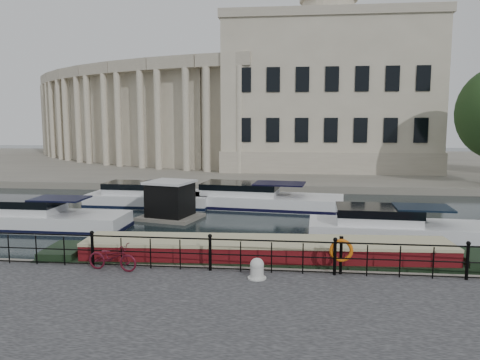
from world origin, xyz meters
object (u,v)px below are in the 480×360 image
object	(u,v)px
narrowboat	(266,263)
harbour_hut	(170,202)
life_ring_post	(341,251)
bicycle	(112,257)
mooring_bollard	(257,269)

from	to	relation	value
narrowboat	harbour_hut	distance (m)	10.44
narrowboat	harbour_hut	xyz separation A→B (m)	(-5.80, 8.66, 0.59)
harbour_hut	life_ring_post	bearing A→B (deg)	-36.77
bicycle	life_ring_post	xyz separation A→B (m)	(7.37, 0.44, 0.31)
bicycle	harbour_hut	size ratio (longest dim) A/B	0.47
mooring_bollard	narrowboat	world-z (taller)	same
bicycle	harbour_hut	bearing A→B (deg)	13.18
bicycle	narrowboat	bearing A→B (deg)	-59.50
life_ring_post	narrowboat	world-z (taller)	life_ring_post
bicycle	life_ring_post	bearing A→B (deg)	-78.18
mooring_bollard	harbour_hut	distance (m)	12.28
life_ring_post	harbour_hut	world-z (taller)	harbour_hut
life_ring_post	mooring_bollard	bearing A→B (deg)	-165.25
narrowboat	mooring_bollard	bearing A→B (deg)	-96.96
bicycle	narrowboat	xyz separation A→B (m)	(4.90, 1.99, -0.64)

